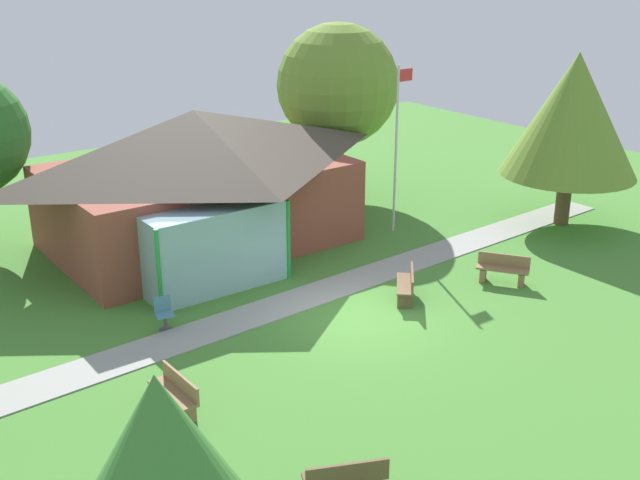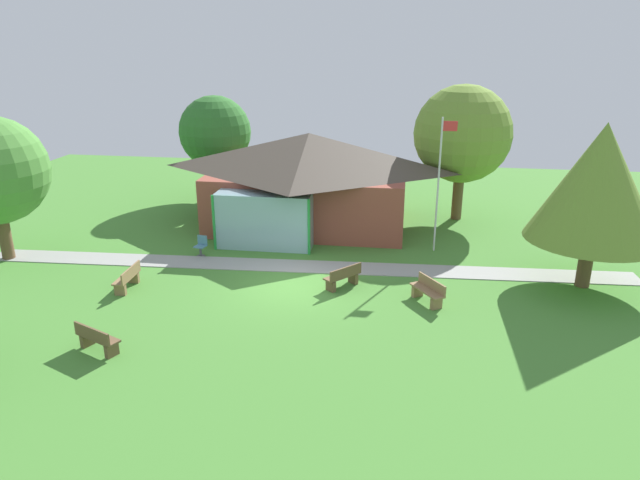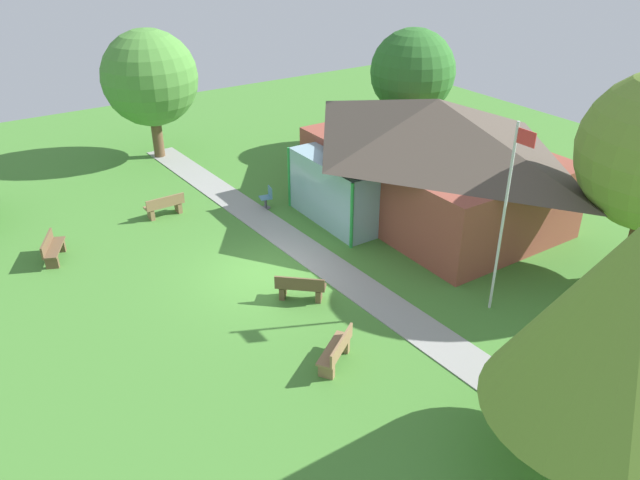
% 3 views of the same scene
% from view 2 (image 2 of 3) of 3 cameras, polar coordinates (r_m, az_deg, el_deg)
% --- Properties ---
extents(ground_plane, '(44.00, 44.00, 0.00)m').
position_cam_2_polar(ground_plane, '(21.54, -2.74, -4.45)').
color(ground_plane, '#478433').
extents(pavilion, '(10.13, 7.79, 4.43)m').
position_cam_2_polar(pavilion, '(27.77, -1.23, 6.10)').
color(pavilion, brown).
rests_on(pavilion, ground_plane).
extents(footpath, '(25.95, 2.55, 0.03)m').
position_cam_2_polar(footpath, '(23.20, -1.87, -2.60)').
color(footpath, '#999993').
rests_on(footpath, ground_plane).
extents(flagpole, '(0.64, 0.08, 5.67)m').
position_cam_2_polar(flagpole, '(24.51, 11.67, 5.86)').
color(flagpole, silver).
rests_on(flagpole, ground_plane).
extents(bench_rear_near_path, '(1.33, 1.41, 0.84)m').
position_cam_2_polar(bench_rear_near_path, '(21.20, 2.29, -3.67)').
color(bench_rear_near_path, brown).
rests_on(bench_rear_near_path, ground_plane).
extents(bench_mid_right, '(1.21, 1.49, 0.84)m').
position_cam_2_polar(bench_mid_right, '(20.38, 10.59, -4.99)').
color(bench_mid_right, olive).
rests_on(bench_mid_right, ground_plane).
extents(bench_front_left, '(1.55, 1.01, 0.84)m').
position_cam_2_polar(bench_front_left, '(18.26, -21.10, -9.10)').
color(bench_front_left, brown).
rests_on(bench_front_left, ground_plane).
extents(bench_mid_left, '(0.47, 1.51, 0.84)m').
position_cam_2_polar(bench_mid_left, '(22.20, -18.38, -3.61)').
color(bench_mid_left, olive).
rests_on(bench_mid_left, ground_plane).
extents(patio_chair_west, '(0.52, 0.52, 0.86)m').
position_cam_2_polar(patio_chair_west, '(24.68, -11.62, -0.62)').
color(patio_chair_west, teal).
rests_on(patio_chair_west, ground_plane).
extents(tree_behind_pavilion_right, '(4.69, 4.69, 6.61)m').
position_cam_2_polar(tree_behind_pavilion_right, '(29.13, 13.85, 10.07)').
color(tree_behind_pavilion_right, brown).
rests_on(tree_behind_pavilion_right, ground_plane).
extents(tree_behind_pavilion_left, '(3.94, 3.94, 5.70)m').
position_cam_2_polar(tree_behind_pavilion_left, '(32.87, -10.29, 10.39)').
color(tree_behind_pavilion_left, brown).
rests_on(tree_behind_pavilion_left, ground_plane).
extents(tree_east_hedge, '(4.64, 4.64, 5.99)m').
position_cam_2_polar(tree_east_hedge, '(22.42, 25.72, 5.06)').
color(tree_east_hedge, brown).
rests_on(tree_east_hedge, ground_plane).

